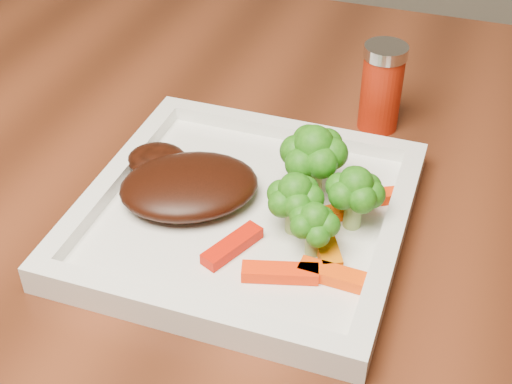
% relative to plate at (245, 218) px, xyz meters
% --- Properties ---
extents(plate, '(0.27, 0.27, 0.01)m').
position_rel_plate_xyz_m(plate, '(0.00, 0.00, 0.00)').
color(plate, white).
rests_on(plate, dining_table).
extents(steak, '(0.15, 0.14, 0.03)m').
position_rel_plate_xyz_m(steak, '(-0.05, 0.00, 0.02)').
color(steak, black).
rests_on(steak, plate).
extents(broccoli_0, '(0.09, 0.09, 0.07)m').
position_rel_plate_xyz_m(broccoli_0, '(0.05, 0.04, 0.04)').
color(broccoli_0, '#1E5D0F').
rests_on(broccoli_0, plate).
extents(broccoli_1, '(0.07, 0.07, 0.06)m').
position_rel_plate_xyz_m(broccoli_1, '(0.09, 0.01, 0.04)').
color(broccoli_1, '#316E12').
rests_on(broccoli_1, plate).
extents(broccoli_2, '(0.06, 0.06, 0.06)m').
position_rel_plate_xyz_m(broccoli_2, '(0.07, -0.03, 0.04)').
color(broccoli_2, '#2D7012').
rests_on(broccoli_2, plate).
extents(broccoli_3, '(0.07, 0.07, 0.06)m').
position_rel_plate_xyz_m(broccoli_3, '(0.05, -0.01, 0.04)').
color(broccoli_3, '#1E6110').
rests_on(broccoli_3, plate).
extents(carrot_0, '(0.06, 0.03, 0.01)m').
position_rel_plate_xyz_m(carrot_0, '(0.05, -0.07, 0.01)').
color(carrot_0, '#FF2C04').
rests_on(carrot_0, plate).
extents(carrot_1, '(0.06, 0.02, 0.01)m').
position_rel_plate_xyz_m(carrot_1, '(0.09, -0.05, 0.01)').
color(carrot_1, '#FF4504').
rests_on(carrot_1, plate).
extents(carrot_2, '(0.04, 0.06, 0.01)m').
position_rel_plate_xyz_m(carrot_2, '(0.01, -0.05, 0.01)').
color(carrot_2, red).
rests_on(carrot_2, plate).
extents(carrot_3, '(0.05, 0.04, 0.01)m').
position_rel_plate_xyz_m(carrot_3, '(0.10, 0.05, 0.01)').
color(carrot_3, '#ED3203').
rests_on(carrot_3, plate).
extents(carrot_5, '(0.04, 0.06, 0.01)m').
position_rel_plate_xyz_m(carrot_5, '(0.08, -0.02, 0.01)').
color(carrot_5, orange).
rests_on(carrot_5, plate).
extents(carrot_6, '(0.05, 0.04, 0.01)m').
position_rel_plate_xyz_m(carrot_6, '(0.06, 0.01, 0.01)').
color(carrot_6, '#FE5204').
rests_on(carrot_6, plate).
extents(spice_shaker, '(0.04, 0.04, 0.09)m').
position_rel_plate_xyz_m(spice_shaker, '(0.08, 0.19, 0.04)').
color(spice_shaker, '#A11D08').
rests_on(spice_shaker, dining_table).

